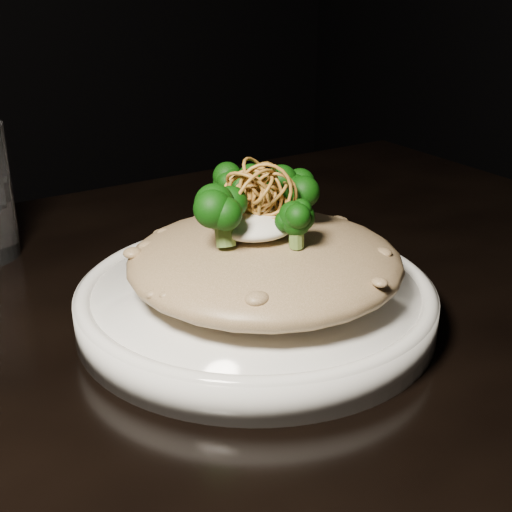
{
  "coord_description": "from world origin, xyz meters",
  "views": [
    {
      "loc": [
        -0.19,
        -0.41,
        1.02
      ],
      "look_at": [
        0.07,
        0.01,
        0.81
      ],
      "focal_mm": 50.0,
      "sensor_mm": 36.0,
      "label": 1
    }
  ],
  "objects": [
    {
      "name": "broccoli",
      "position": [
        0.07,
        0.02,
        0.85
      ],
      "size": [
        0.12,
        0.12,
        0.04
      ],
      "primitive_type": null,
      "color": "black",
      "rests_on": "risotto"
    },
    {
      "name": "cheese",
      "position": [
        0.07,
        0.01,
        0.83
      ],
      "size": [
        0.06,
        0.06,
        0.02
      ],
      "primitive_type": "ellipsoid",
      "color": "white",
      "rests_on": "risotto"
    },
    {
      "name": "table",
      "position": [
        0.0,
        0.0,
        0.67
      ],
      "size": [
        1.1,
        0.8,
        0.75
      ],
      "color": "black",
      "rests_on": "ground"
    },
    {
      "name": "shallots",
      "position": [
        0.07,
        0.01,
        0.86
      ],
      "size": [
        0.05,
        0.05,
        0.03
      ],
      "primitive_type": null,
      "color": "brown",
      "rests_on": "cheese"
    },
    {
      "name": "risotto",
      "position": [
        0.08,
        0.01,
        0.8
      ],
      "size": [
        0.21,
        0.21,
        0.05
      ],
      "primitive_type": "ellipsoid",
      "color": "brown",
      "rests_on": "plate"
    },
    {
      "name": "plate",
      "position": [
        0.07,
        0.01,
        0.76
      ],
      "size": [
        0.28,
        0.28,
        0.03
      ],
      "primitive_type": "cylinder",
      "color": "white",
      "rests_on": "table"
    }
  ]
}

